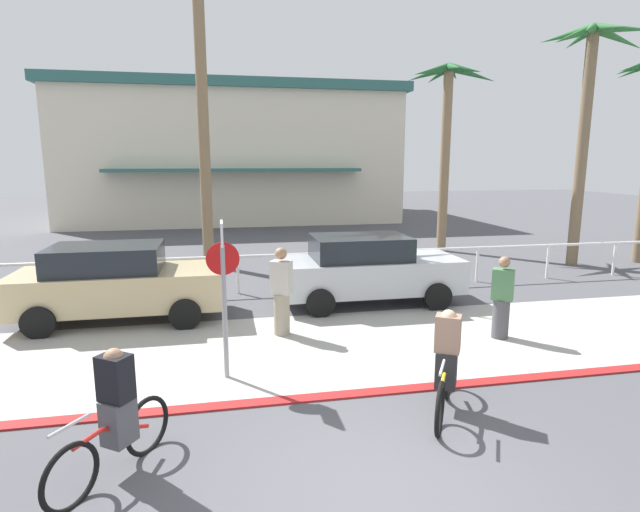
{
  "coord_description": "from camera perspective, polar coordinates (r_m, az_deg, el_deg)",
  "views": [
    {
      "loc": [
        -1.54,
        -4.64,
        3.49
      ],
      "look_at": [
        0.57,
        6.0,
        1.42
      ],
      "focal_mm": 28.25,
      "sensor_mm": 36.0,
      "label": 1
    }
  ],
  "objects": [
    {
      "name": "palm_tree_2",
      "position": [
        18.93,
        28.23,
        16.66
      ],
      "size": [
        3.27,
        2.71,
        7.7
      ],
      "color": "#756047",
      "rests_on": "ground"
    },
    {
      "name": "pedestrian_1",
      "position": [
        10.11,
        -4.39,
        -4.41
      ],
      "size": [
        0.48,
        0.43,
        1.8
      ],
      "color": "gray",
      "rests_on": "ground"
    },
    {
      "name": "sidewalk_strip",
      "position": [
        9.62,
        -1.29,
        -10.39
      ],
      "size": [
        44.0,
        4.0,
        0.02
      ],
      "primitive_type": "cube",
      "color": "#ADAAA0",
      "rests_on": "ground"
    },
    {
      "name": "cyclist_red_1",
      "position": [
        6.29,
        -22.21,
        -16.44
      ],
      "size": [
        1.09,
        1.53,
        1.5
      ],
      "color": "black",
      "rests_on": "ground"
    },
    {
      "name": "rail_fence",
      "position": [
        13.49,
        -4.46,
        -0.56
      ],
      "size": [
        25.3,
        0.08,
        1.04
      ],
      "color": "white",
      "rests_on": "ground"
    },
    {
      "name": "building_backdrop",
      "position": [
        32.5,
        -9.89,
        11.23
      ],
      "size": [
        18.87,
        13.12,
        7.61
      ],
      "color": "beige",
      "rests_on": "ground"
    },
    {
      "name": "stop_sign_bike_lane",
      "position": [
        8.04,
        -10.88,
        -2.42
      ],
      "size": [
        0.52,
        0.56,
        2.56
      ],
      "color": "gray",
      "rests_on": "ground"
    },
    {
      "name": "car_silver_2",
      "position": [
        12.39,
        5.36,
        -1.45
      ],
      "size": [
        4.4,
        2.02,
        1.69
      ],
      "color": "#B2B7BC",
      "rests_on": "ground"
    },
    {
      "name": "ground_plane",
      "position": [
        15.13,
        -5.09,
        -2.58
      ],
      "size": [
        80.0,
        80.0,
        0.0
      ],
      "primitive_type": "plane",
      "color": "#4C4C51"
    },
    {
      "name": "palm_tree_1",
      "position": [
        20.03,
        14.2,
        15.48
      ],
      "size": [
        3.71,
        3.0,
        7.01
      ],
      "color": "#846B4C",
      "rests_on": "ground"
    },
    {
      "name": "car_tan_1",
      "position": [
        11.85,
        -21.96,
        -2.76
      ],
      "size": [
        4.4,
        2.02,
        1.69
      ],
      "color": "tan",
      "rests_on": "ground"
    },
    {
      "name": "curb_paint",
      "position": [
        7.82,
        1.34,
        -15.56
      ],
      "size": [
        44.0,
        0.24,
        0.03
      ],
      "primitive_type": "cube",
      "color": "maroon",
      "rests_on": "ground"
    },
    {
      "name": "cyclist_yellow_0",
      "position": [
        7.37,
        14.09,
        -11.81
      ],
      "size": [
        0.98,
        1.59,
        1.5
      ],
      "color": "black",
      "rests_on": "ground"
    },
    {
      "name": "pedestrian_0",
      "position": [
        10.54,
        19.9,
        -4.84
      ],
      "size": [
        0.48,
        0.45,
        1.66
      ],
      "color": "#4C4C51",
      "rests_on": "ground"
    },
    {
      "name": "palm_tree_0",
      "position": [
        17.3,
        -13.27,
        21.97
      ],
      "size": [
        3.61,
        3.21,
        9.55
      ],
      "color": "#846B4C",
      "rests_on": "ground"
    }
  ]
}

